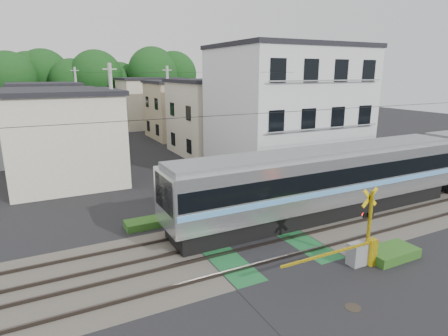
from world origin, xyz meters
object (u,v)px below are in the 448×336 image
pedestrian (108,127)px  manhole_cover (353,308)px  crossing_signal_near (361,248)px  crossing_signal_far (172,210)px  apartment_block (287,111)px

pedestrian → manhole_cover: (0.45, -39.39, -0.89)m
crossing_signal_near → crossing_signal_far: same height
pedestrian → manhole_cover: pedestrian is taller
apartment_block → pedestrian: apartment_block is taller
crossing_signal_far → crossing_signal_near: bearing=-54.7°
crossing_signal_far → apartment_block: size_ratio=0.46×
crossing_signal_far → manhole_cover: 9.72m
crossing_signal_near → apartment_block: 14.95m
crossing_signal_far → manhole_cover: (2.85, -9.27, -0.70)m
crossing_signal_near → crossing_signal_far: 8.95m
crossing_signal_far → manhole_cover: crossing_signal_far is taller
apartment_block → manhole_cover: size_ratio=19.73×
crossing_signal_near → manhole_cover: (-2.32, -1.96, -0.70)m
crossing_signal_near → manhole_cover: bearing=-139.8°
apartment_block → crossing_signal_near: bearing=-114.2°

